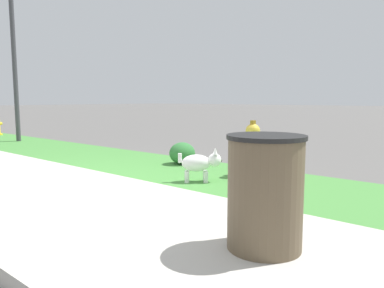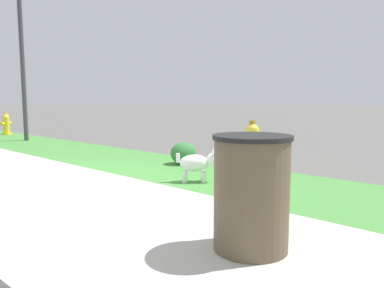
{
  "view_description": "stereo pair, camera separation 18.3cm",
  "coord_description": "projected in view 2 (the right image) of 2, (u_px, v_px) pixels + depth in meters",
  "views": [
    {
      "loc": [
        3.96,
        -2.09,
        1.06
      ],
      "look_at": [
        0.43,
        2.06,
        0.4
      ],
      "focal_mm": 35.0,
      "sensor_mm": 36.0,
      "label": 1
    },
    {
      "loc": [
        4.09,
        -1.97,
        1.06
      ],
      "look_at": [
        0.43,
        2.06,
        0.4
      ],
      "focal_mm": 35.0,
      "sensor_mm": 36.0,
      "label": 2
    }
  ],
  "objects": [
    {
      "name": "trash_bin",
      "position": [
        251.0,
        193.0,
        2.58
      ],
      "size": [
        0.55,
        0.55,
        0.81
      ],
      "color": "brown",
      "rests_on": "ground"
    },
    {
      "name": "shrub_bush_far_verge",
      "position": [
        183.0,
        153.0,
        6.08
      ],
      "size": [
        0.42,
        0.42,
        0.36
      ],
      "color": "#337538",
      "rests_on": "ground"
    },
    {
      "name": "street_lamp",
      "position": [
        21.0,
        27.0,
        9.21
      ],
      "size": [
        0.32,
        0.32,
        4.21
      ],
      "color": "#3D3D42",
      "rests_on": "ground"
    },
    {
      "name": "fire_hydrant_far_end",
      "position": [
        252.0,
        150.0,
        5.08
      ],
      "size": [
        0.37,
        0.34,
        0.77
      ],
      "rotation": [
        0.0,
        0.0,
        0.01
      ],
      "color": "gold",
      "rests_on": "ground"
    },
    {
      "name": "grass_verge",
      "position": [
        170.0,
        167.0,
        5.78
      ],
      "size": [
        18.0,
        1.8,
        0.01
      ],
      "primitive_type": "cube",
      "color": "#47893D",
      "rests_on": "ground"
    },
    {
      "name": "ground_plane",
      "position": [
        45.0,
        191.0,
        4.31
      ],
      "size": [
        120.0,
        120.0,
        0.0
      ],
      "primitive_type": "plane",
      "color": "#5B5956"
    },
    {
      "name": "sidewalk_pavement",
      "position": [
        45.0,
        191.0,
        4.31
      ],
      "size": [
        18.0,
        2.22,
        0.01
      ],
      "primitive_type": "cube",
      "color": "#BCB7AD",
      "rests_on": "ground"
    },
    {
      "name": "fire_hydrant_at_driveway",
      "position": [
        6.0,
        124.0,
        11.11
      ],
      "size": [
        0.34,
        0.37,
        0.65
      ],
      "rotation": [
        0.0,
        0.0,
        2.01
      ],
      "color": "yellow",
      "rests_on": "ground"
    },
    {
      "name": "small_white_dog",
      "position": [
        198.0,
        163.0,
        4.76
      ],
      "size": [
        0.47,
        0.44,
        0.43
      ],
      "rotation": [
        0.0,
        0.0,
        0.72
      ],
      "color": "white",
      "rests_on": "ground"
    }
  ]
}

